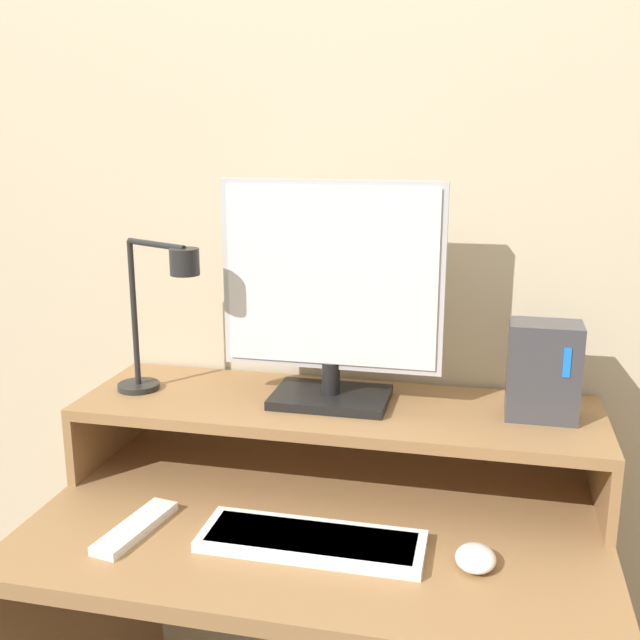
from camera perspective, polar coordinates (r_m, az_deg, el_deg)
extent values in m
cube|color=beige|center=(1.59, 2.78, 7.79)|extent=(6.00, 0.05, 2.50)
cube|color=olive|center=(1.42, -0.06, -15.19)|extent=(1.03, 0.63, 0.03)
cube|color=olive|center=(1.69, -15.86, -7.68)|extent=(0.02, 0.31, 0.14)
cube|color=olive|center=(1.51, 20.66, -10.68)|extent=(0.02, 0.31, 0.14)
cube|color=olive|center=(1.49, 1.31, -6.76)|extent=(1.03, 0.31, 0.02)
cube|color=black|center=(1.50, 0.84, -5.90)|extent=(0.23, 0.16, 0.02)
cylinder|color=black|center=(1.48, 0.84, -4.42)|extent=(0.04, 0.04, 0.06)
cube|color=#B7B7BC|center=(1.43, 0.91, 3.34)|extent=(0.43, 0.02, 0.37)
cube|color=silver|center=(1.42, 0.81, 3.26)|extent=(0.41, 0.01, 0.34)
cylinder|color=black|center=(1.61, -13.65, -4.92)|extent=(0.09, 0.09, 0.01)
cylinder|color=black|center=(1.57, -13.98, 0.46)|extent=(0.01, 0.01, 0.30)
cylinder|color=black|center=(1.48, -12.40, 5.64)|extent=(0.15, 0.08, 0.01)
cylinder|color=black|center=(1.42, -10.29, 4.38)|extent=(0.06, 0.06, 0.05)
cube|color=#3D3D42|center=(1.45, 16.65, -3.72)|extent=(0.13, 0.09, 0.18)
cube|color=#1972F2|center=(1.40, 18.31, -3.11)|extent=(0.01, 0.00, 0.05)
cube|color=white|center=(1.32, -0.65, -16.51)|extent=(0.38, 0.13, 0.02)
cube|color=silver|center=(1.32, -0.65, -16.30)|extent=(0.35, 0.10, 0.01)
ellipsoid|color=white|center=(1.29, 11.77, -17.33)|extent=(0.07, 0.08, 0.03)
cube|color=white|center=(1.40, -13.88, -15.11)|extent=(0.08, 0.20, 0.02)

